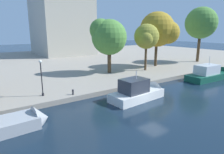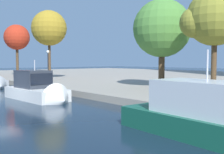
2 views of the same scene
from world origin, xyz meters
The scene contains 10 objects.
ground_plane centered at (0.00, 0.00, 0.00)m, with size 220.00×220.00×0.00m, color #142333.
dock_promenade centered at (0.00, 33.86, 0.29)m, with size 120.00×55.00×0.59m, color gray.
motor_yacht_1 centered at (0.73, 2.93, 0.69)m, with size 7.81×3.21×4.41m.
motor_yacht_2 centered at (16.81, 3.45, 0.67)m, with size 9.61×3.25×4.89m.
mooring_bollard_0 centered at (-5.92, 7.06, 0.94)m, with size 0.23×0.23×0.65m.
lamp_post centered at (-8.88, 8.67, 2.98)m, with size 0.37×0.37×4.10m.
tree_0 centered at (4.06, 14.81, 6.87)m, with size 6.00×5.94×9.15m.
tree_1 centered at (10.96, 12.82, 6.60)m, with size 4.55×4.50×8.39m.
tree_2 centered at (28.76, 13.59, 9.57)m, with size 7.08×7.13×12.39m.
tree_3 centered at (16.22, 14.69, 7.92)m, with size 7.14×7.34×10.86m.
Camera 1 is at (-14.68, -13.48, 7.86)m, focal length 31.92 mm.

